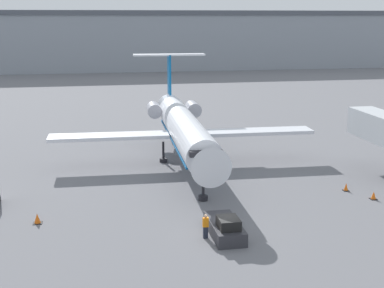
% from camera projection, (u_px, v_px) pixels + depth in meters
% --- Properties ---
extents(ground_plane, '(600.00, 600.00, 0.00)m').
position_uv_depth(ground_plane, '(224.00, 236.00, 36.72)').
color(ground_plane, slate).
extents(terminal_building, '(180.00, 16.80, 16.34)m').
position_uv_depth(terminal_building, '(121.00, 40.00, 149.52)').
color(terminal_building, '#8C939E').
rests_on(terminal_building, ground).
extents(airplane_main, '(27.03, 29.13, 10.27)m').
position_uv_depth(airplane_main, '(184.00, 128.00, 53.99)').
color(airplane_main, silver).
rests_on(airplane_main, ground).
extents(pushback_tug, '(1.98, 4.79, 1.65)m').
position_uv_depth(pushback_tug, '(225.00, 227.00, 36.70)').
color(pushback_tug, '#2D2D33').
rests_on(pushback_tug, ground).
extents(worker_near_tug, '(0.40, 0.24, 1.72)m').
position_uv_depth(worker_near_tug, '(206.00, 226.00, 36.20)').
color(worker_near_tug, '#232838').
rests_on(worker_near_tug, ground).
extents(traffic_cone_left, '(0.65, 0.65, 0.76)m').
position_uv_depth(traffic_cone_left, '(37.00, 219.00, 38.93)').
color(traffic_cone_left, black).
rests_on(traffic_cone_left, ground).
extents(traffic_cone_right, '(0.51, 0.51, 0.68)m').
position_uv_depth(traffic_cone_right, '(346.00, 187.00, 46.24)').
color(traffic_cone_right, black).
rests_on(traffic_cone_right, ground).
extents(traffic_cone_mid, '(0.56, 0.56, 0.67)m').
position_uv_depth(traffic_cone_mid, '(374.00, 196.00, 44.08)').
color(traffic_cone_mid, black).
rests_on(traffic_cone_mid, ground).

